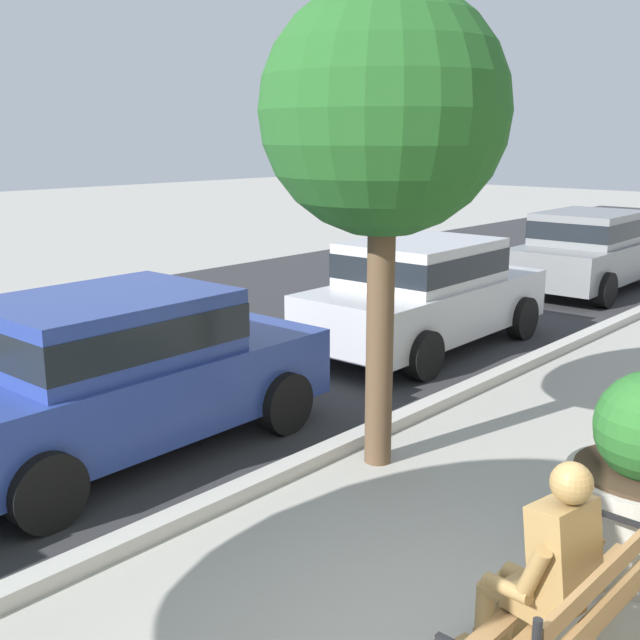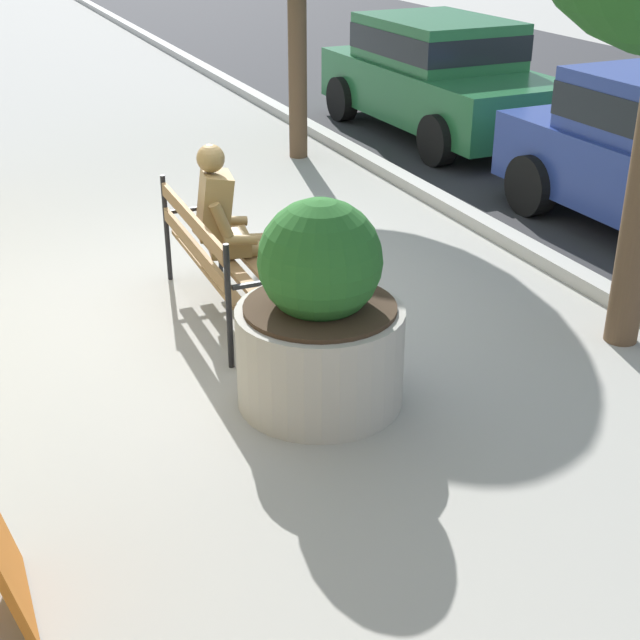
{
  "view_description": "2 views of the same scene",
  "coord_description": "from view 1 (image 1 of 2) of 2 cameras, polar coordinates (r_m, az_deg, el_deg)",
  "views": [
    {
      "loc": [
        -3.45,
        -1.61,
        2.98
      ],
      "look_at": [
        3.29,
        4.48,
        0.8
      ],
      "focal_mm": 43.21,
      "sensor_mm": 36.0,
      "label": 1
    },
    {
      "loc": [
        6.59,
        -2.1,
        3.13
      ],
      "look_at": [
        1.79,
        0.02,
        0.6
      ],
      "focal_mm": 50.37,
      "sensor_mm": 36.0,
      "label": 2
    }
  ],
  "objects": [
    {
      "name": "park_bench",
      "position": [
        4.63,
        18.95,
        -19.04
      ],
      "size": [
        1.81,
        0.56,
        0.95
      ],
      "color": "olive",
      "rests_on": "ground"
    },
    {
      "name": "parked_car_grey",
      "position": [
        15.94,
        19.32,
        5.02
      ],
      "size": [
        4.13,
        1.99,
        1.56
      ],
      "color": "slate",
      "rests_on": "ground"
    },
    {
      "name": "parked_car_silver",
      "position": [
        11.04,
        7.74,
        2.19
      ],
      "size": [
        4.13,
        1.99,
        1.56
      ],
      "color": "#B7B7BC",
      "rests_on": "ground"
    },
    {
      "name": "curb_stone",
      "position": [
        6.39,
        -9.6,
        -13.9
      ],
      "size": [
        60.0,
        0.2,
        0.12
      ],
      "primitive_type": "cube",
      "color": "#B2AFA8",
      "rests_on": "ground"
    },
    {
      "name": "bronze_statue_seated",
      "position": [
        4.55,
        16.01,
        -17.58
      ],
      "size": [
        0.73,
        0.79,
        1.37
      ],
      "color": "olive",
      "rests_on": "ground"
    },
    {
      "name": "street_tree_down_street",
      "position": [
        6.75,
        4.76,
        14.93
      ],
      "size": [
        2.14,
        2.14,
        4.25
      ],
      "color": "brown",
      "rests_on": "ground"
    },
    {
      "name": "parked_car_blue",
      "position": [
        7.53,
        -14.76,
        -3.47
      ],
      "size": [
        4.13,
        1.99,
        1.56
      ],
      "color": "navy",
      "rests_on": "ground"
    }
  ]
}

